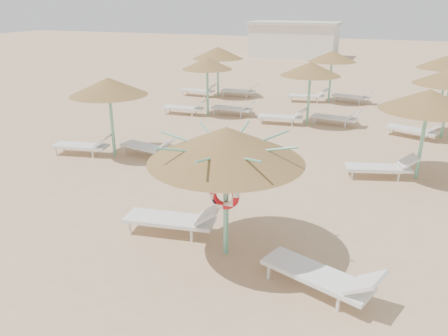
% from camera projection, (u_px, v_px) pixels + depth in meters
% --- Properties ---
extents(ground, '(120.00, 120.00, 0.00)m').
position_uv_depth(ground, '(211.00, 241.00, 9.73)').
color(ground, tan).
rests_on(ground, ground).
extents(main_palapa, '(3.09, 3.09, 2.77)m').
position_uv_depth(main_palapa, '(226.00, 145.00, 8.41)').
color(main_palapa, '#70C2A2').
rests_on(main_palapa, ground).
extents(lounger_main_a, '(2.28, 0.98, 0.80)m').
position_uv_depth(lounger_main_a, '(176.00, 219.00, 9.89)').
color(lounger_main_a, white).
rests_on(lounger_main_a, ground).
extents(lounger_main_b, '(2.28, 1.36, 0.80)m').
position_uv_depth(lounger_main_b, '(324.00, 276.00, 7.83)').
color(lounger_main_b, white).
rests_on(lounger_main_b, ground).
extents(palapa_field, '(20.26, 13.85, 2.72)m').
position_uv_depth(palapa_field, '(373.00, 76.00, 16.92)').
color(palapa_field, '#70C2A2').
rests_on(palapa_field, ground).
extents(service_hut, '(8.40, 4.40, 3.25)m').
position_uv_depth(service_hut, '(294.00, 39.00, 41.67)').
color(service_hut, silver).
rests_on(service_hut, ground).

